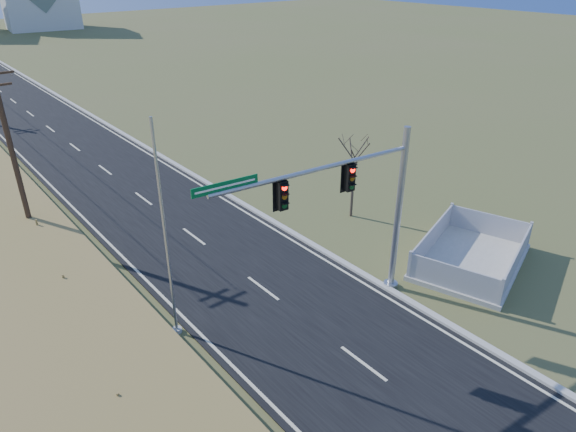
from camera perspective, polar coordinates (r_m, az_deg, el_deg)
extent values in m
plane|color=brown|center=(20.31, 4.16, -13.16)|extent=(260.00, 260.00, 0.00)
cube|color=black|center=(63.42, -29.06, 11.78)|extent=(8.00, 180.00, 0.06)
cube|color=#B2AFA8|center=(64.25, -25.46, 12.75)|extent=(0.30, 180.00, 0.18)
cylinder|color=#422D1E|center=(27.82, -28.21, 5.76)|extent=(0.26, 0.26, 9.00)
cube|color=silver|center=(119.49, -25.82, 20.37)|extent=(13.87, 10.31, 9.00)
cylinder|color=#9EA0A5|center=(23.29, 11.31, -7.47)|extent=(0.63, 0.63, 0.21)
cylinder|color=#9EA0A5|center=(21.52, 12.15, 0.36)|extent=(0.27, 0.27, 7.29)
cylinder|color=#9EA0A5|center=(17.85, 3.31, 5.21)|extent=(8.30, 1.09, 0.17)
cube|color=black|center=(18.92, 6.86, 4.31)|extent=(0.37, 0.32, 1.05)
cube|color=black|center=(17.34, -0.65, 2.33)|extent=(0.37, 0.32, 1.05)
cube|color=#055828|center=(16.08, -6.97, 3.34)|extent=(2.28, 0.29, 0.31)
cube|color=#B7B5AD|center=(25.90, 19.57, -4.78)|extent=(7.15, 5.88, 0.23)
cube|color=#9F9EA3|center=(25.31, 24.04, -4.57)|extent=(5.61, 1.85, 1.17)
cube|color=#9F9EA3|center=(25.94, 15.69, -2.32)|extent=(5.61, 1.85, 1.17)
cube|color=#9F9EA3|center=(23.07, 17.89, -6.58)|extent=(1.26, 3.75, 1.17)
cube|color=#9F9EA3|center=(28.12, 21.37, -0.86)|extent=(1.26, 3.75, 1.17)
cube|color=white|center=(23.76, 14.43, -6.51)|extent=(0.41, 0.28, 0.56)
cube|color=red|center=(23.74, 14.45, -6.55)|extent=(0.32, 0.21, 0.16)
cylinder|color=#B7B5AD|center=(20.84, -12.23, -12.29)|extent=(0.39, 0.39, 0.17)
cylinder|color=#9EA0A5|center=(18.53, -13.47, -2.15)|extent=(0.11, 0.11, 8.56)
cylinder|color=#4C3F33|center=(28.38, 7.17, 2.98)|extent=(0.15, 0.15, 3.27)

